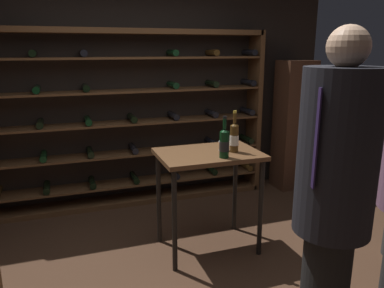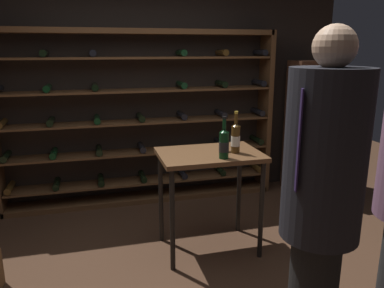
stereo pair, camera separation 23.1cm
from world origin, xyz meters
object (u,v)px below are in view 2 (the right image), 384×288
(tasting_table, at_px, (209,166))
(wine_bottle_black_capsule, at_px, (224,144))
(person_bystander_dark_jacket, at_px, (321,193))
(display_cabinet, at_px, (305,127))
(wine_glass_stemmed_center, at_px, (224,140))
(wine_rack, at_px, (141,120))
(wine_bottle_gold_foil, at_px, (236,138))

(tasting_table, bearing_deg, wine_bottle_black_capsule, -73.53)
(tasting_table, distance_m, person_bystander_dark_jacket, 1.47)
(person_bystander_dark_jacket, bearing_deg, tasting_table, 26.95)
(display_cabinet, bearing_deg, person_bystander_dark_jacket, -119.97)
(tasting_table, xyz_separation_m, wine_glass_stemmed_center, (0.14, 0.01, 0.24))
(person_bystander_dark_jacket, distance_m, wine_glass_stemmed_center, 1.44)
(wine_rack, relative_size, tasting_table, 3.48)
(person_bystander_dark_jacket, distance_m, wine_bottle_black_capsule, 1.24)
(wine_rack, relative_size, wine_bottle_gold_foil, 8.82)
(person_bystander_dark_jacket, bearing_deg, display_cabinet, -10.13)
(wine_rack, height_order, display_cabinet, wine_rack)
(wine_rack, bearing_deg, wine_glass_stemmed_center, -66.93)
(wine_bottle_gold_foil, bearing_deg, tasting_table, 163.74)
(display_cabinet, bearing_deg, tasting_table, -145.10)
(tasting_table, xyz_separation_m, display_cabinet, (1.69, 1.18, 0.04))
(wine_glass_stemmed_center, bearing_deg, tasting_table, -177.83)
(wine_rack, xyz_separation_m, person_bystander_dark_jacket, (0.61, -2.79, 0.07))
(wine_rack, distance_m, wine_bottle_gold_foil, 1.56)
(person_bystander_dark_jacket, relative_size, display_cabinet, 1.16)
(wine_rack, height_order, wine_glass_stemmed_center, wine_rack)
(display_cabinet, height_order, wine_bottle_black_capsule, display_cabinet)
(tasting_table, bearing_deg, wine_bottle_gold_foil, -16.26)
(tasting_table, relative_size, wine_bottle_black_capsule, 2.64)
(wine_rack, xyz_separation_m, wine_bottle_black_capsule, (0.50, -1.56, 0.06))
(tasting_table, xyz_separation_m, person_bystander_dark_jacket, (0.18, -1.44, 0.28))
(wine_rack, height_order, person_bystander_dark_jacket, wine_rack)
(tasting_table, distance_m, display_cabinet, 2.05)
(tasting_table, distance_m, wine_glass_stemmed_center, 0.27)
(wine_bottle_black_capsule, bearing_deg, wine_glass_stemmed_center, 69.81)
(person_bystander_dark_jacket, xyz_separation_m, wine_bottle_black_capsule, (-0.12, 1.23, -0.02))
(display_cabinet, xyz_separation_m, wine_bottle_gold_foil, (-1.47, -1.24, 0.23))
(tasting_table, relative_size, display_cabinet, 0.56)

